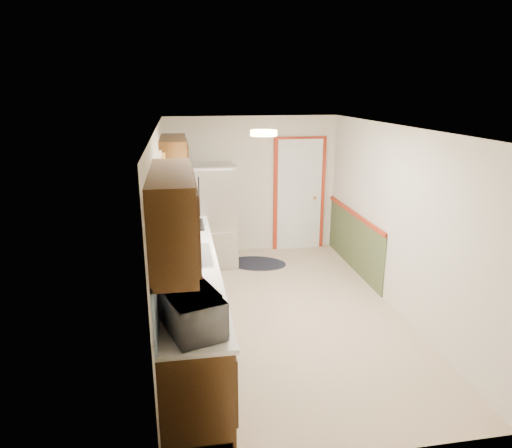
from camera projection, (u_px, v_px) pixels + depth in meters
name	position (u px, v px, depth m)	size (l,w,h in m)	color
room_shell	(284.00, 225.00, 5.68)	(3.20, 5.20, 2.52)	#C8AF8D
kitchen_run	(186.00, 270.00, 5.32)	(0.63, 4.00, 2.20)	#39200C
back_wall_trim	(310.00, 204.00, 8.02)	(1.12, 2.30, 2.08)	#9A2510
ceiling_fixture	(264.00, 133.00, 5.12)	(0.30, 0.30, 0.06)	#FFD88C
microwave	(193.00, 308.00, 3.66)	(0.60, 0.33, 0.40)	white
refrigerator	(213.00, 215.00, 7.47)	(0.74, 0.73, 1.69)	#B7B7BC
rug	(256.00, 263.00, 7.70)	(1.00, 0.65, 0.01)	black
cooktop	(187.00, 225.00, 6.57)	(0.48, 0.58, 0.02)	black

